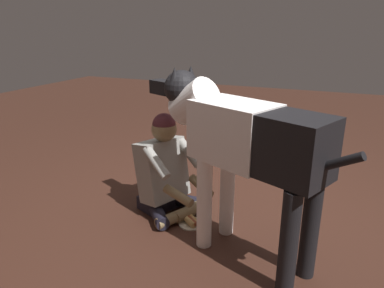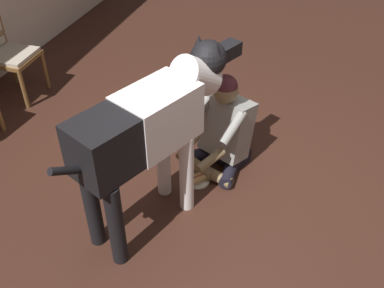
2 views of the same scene
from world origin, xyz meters
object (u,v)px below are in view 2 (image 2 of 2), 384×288
object	(u,v)px
large_dog	(152,125)
hot_dog_on_plate	(198,179)
dining_chair_right_of_pair	(3,48)
person_sitting_on_floor	(223,130)

from	to	relation	value
large_dog	hot_dog_on_plate	xyz separation A→B (m)	(0.43, -0.19, -0.81)
dining_chair_right_of_pair	person_sitting_on_floor	world-z (taller)	dining_chair_right_of_pair
dining_chair_right_of_pair	hot_dog_on_plate	bearing A→B (deg)	-107.18
hot_dog_on_plate	dining_chair_right_of_pair	bearing A→B (deg)	72.82
dining_chair_right_of_pair	person_sitting_on_floor	xyz separation A→B (m)	(-0.43, -2.46, -0.18)
large_dog	dining_chair_right_of_pair	bearing A→B (deg)	61.66
dining_chair_right_of_pair	large_dog	distance (m)	2.45
dining_chair_right_of_pair	hot_dog_on_plate	distance (m)	2.49
hot_dog_on_plate	large_dog	bearing A→B (deg)	156.30
dining_chair_right_of_pair	hot_dog_on_plate	world-z (taller)	dining_chair_right_of_pair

